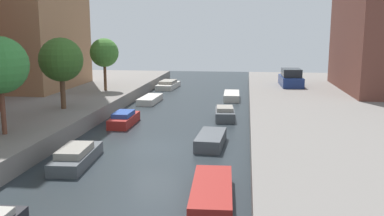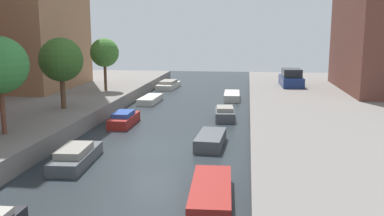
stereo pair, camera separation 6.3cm
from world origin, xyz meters
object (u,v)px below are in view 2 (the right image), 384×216
Objects in this scene: moored_boat_left_3 at (124,119)px; moored_boat_left_2 at (76,156)px; parked_car at (291,79)px; moored_boat_left_4 at (150,99)px; street_tree_3 at (61,60)px; moored_boat_left_5 at (169,85)px; moored_boat_right_2 at (211,193)px; street_tree_4 at (104,53)px; moored_boat_right_3 at (211,140)px; moored_boat_right_5 at (232,96)px; moored_boat_right_4 at (225,114)px.

moored_boat_left_2 is at bearing -89.10° from moored_boat_left_3.
parked_car is 13.40m from moored_boat_left_4.
moored_boat_left_3 is at bearing -1.05° from street_tree_3.
moored_boat_left_3 is at bearing -88.95° from moored_boat_left_5.
moored_boat_left_3 is at bearing 119.72° from moored_boat_right_2.
street_tree_4 is 1.27× the size of moored_boat_right_3.
moored_boat_left_4 is 14.62m from moored_boat_right_3.
street_tree_4 is (0.00, 8.66, -0.00)m from street_tree_3.
street_tree_4 is at bearing -162.75° from parked_car.
moored_boat_right_2 is at bearing -84.92° from moored_boat_right_3.
parked_car is at bearing 71.80° from moored_boat_right_3.
street_tree_3 is 1.16× the size of moored_boat_left_4.
moored_boat_right_5 is (6.93, 2.65, 0.04)m from moored_boat_left_4.
parked_car is 18.41m from moored_boat_left_3.
moored_boat_left_2 is 1.36× the size of moored_boat_right_4.
moored_boat_left_5 is 1.51× the size of moored_boat_right_4.
moored_boat_right_4 is at bearing 91.12° from moored_boat_right_2.
moored_boat_right_2 is at bearing -47.54° from street_tree_3.
moored_boat_left_3 reaches higher than moored_boat_right_5.
street_tree_4 reaches higher than parked_car.
moored_boat_right_5 is at bearing 59.66° from moored_boat_left_3.
moored_boat_right_2 is at bearing -88.88° from moored_boat_right_4.
moored_boat_left_4 is 0.90× the size of moored_boat_right_2.
street_tree_4 reaches higher than moored_boat_right_2.
moored_boat_right_5 is at bearing 46.25° from street_tree_3.
moored_boat_left_3 is 0.88× the size of moored_boat_left_4.
moored_boat_right_3 reaches higher than moored_boat_left_4.
moored_boat_left_5 is 1.04× the size of moored_boat_right_2.
street_tree_3 is 16.21m from moored_boat_right_5.
street_tree_4 is at bearing 90.00° from street_tree_3.
moored_boat_left_5 is at bearing 90.58° from moored_boat_left_4.
street_tree_4 is 10.43m from moored_boat_left_3.
moored_boat_right_4 reaches higher than moored_boat_right_2.
street_tree_3 is 1.34× the size of moored_boat_right_3.
moored_boat_left_2 is at bearing -120.18° from moored_boat_right_4.
moored_boat_right_4 reaches higher than moored_boat_left_5.
moored_boat_right_5 is at bearing 20.90° from moored_boat_left_4.
parked_car is 6.07m from moored_boat_right_5.
moored_boat_right_4 is at bearing -29.68° from street_tree_4.
moored_boat_left_2 is at bearing -89.00° from moored_boat_left_5.
moored_boat_left_2 is 17.16m from moored_boat_left_4.
moored_boat_left_5 is 1.33× the size of moored_boat_right_3.
moored_boat_left_5 is (3.85, 17.83, -3.89)m from street_tree_3.
moored_boat_right_3 is (10.32, -4.44, -3.92)m from street_tree_3.
moored_boat_left_2 reaches higher than moored_boat_right_3.
parked_car is at bearing 23.58° from moored_boat_right_5.
street_tree_3 is 1.01× the size of moored_boat_left_5.
moored_boat_right_4 is at bearing -42.28° from moored_boat_left_4.
moored_boat_right_4 is 0.77× the size of moored_boat_right_5.
street_tree_4 reaches higher than moored_boat_left_5.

